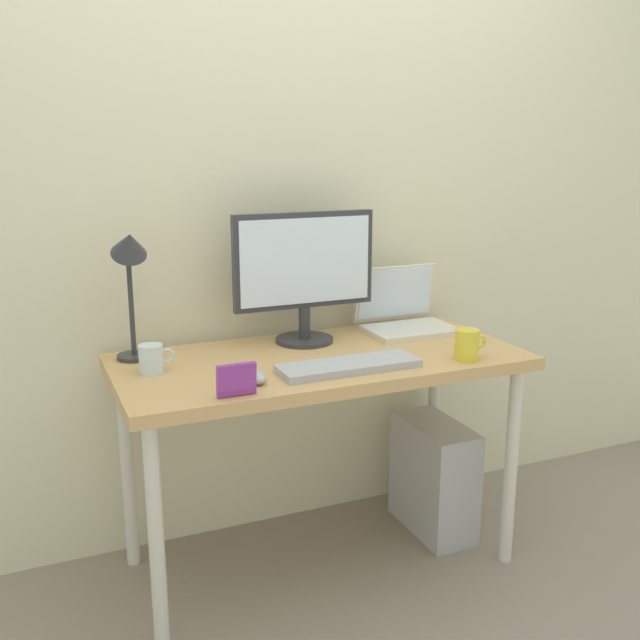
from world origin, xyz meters
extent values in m
plane|color=gray|center=(0.00, 0.00, 0.00)|extent=(6.00, 6.00, 0.00)
cube|color=beige|center=(0.00, 0.37, 1.30)|extent=(4.40, 0.04, 2.60)
cube|color=tan|center=(0.00, 0.00, 0.73)|extent=(1.32, 0.62, 0.04)
cylinder|color=silver|center=(-0.60, -0.25, 0.35)|extent=(0.04, 0.04, 0.71)
cylinder|color=silver|center=(0.60, -0.25, 0.35)|extent=(0.04, 0.04, 0.71)
cylinder|color=silver|center=(-0.60, 0.25, 0.35)|extent=(0.04, 0.04, 0.71)
cylinder|color=silver|center=(0.60, 0.25, 0.35)|extent=(0.04, 0.04, 0.71)
cylinder|color=#333338|center=(0.02, 0.18, 0.75)|extent=(0.20, 0.20, 0.01)
cylinder|color=#333338|center=(0.02, 0.18, 0.82)|extent=(0.04, 0.04, 0.11)
cube|color=#333338|center=(0.02, 0.18, 1.03)|extent=(0.50, 0.03, 0.32)
cube|color=white|center=(0.02, 0.16, 1.03)|extent=(0.46, 0.01, 0.29)
cube|color=silver|center=(0.42, 0.14, 0.76)|extent=(0.32, 0.22, 0.02)
cube|color=silver|center=(0.42, 0.26, 0.87)|extent=(0.32, 0.05, 0.21)
cube|color=white|center=(0.42, 0.26, 0.87)|extent=(0.30, 0.03, 0.18)
cylinder|color=#333338|center=(-0.56, 0.21, 0.75)|extent=(0.11, 0.11, 0.01)
cylinder|color=#333338|center=(-0.56, 0.21, 0.93)|extent=(0.02, 0.02, 0.33)
cone|color=#333338|center=(-0.56, 0.17, 1.12)|extent=(0.11, 0.14, 0.13)
cube|color=#B2B2B7|center=(0.02, -0.17, 0.76)|extent=(0.44, 0.14, 0.02)
ellipsoid|color=#B2B2B7|center=(-0.28, -0.18, 0.76)|extent=(0.06, 0.09, 0.03)
cylinder|color=yellow|center=(0.41, -0.22, 0.80)|extent=(0.08, 0.08, 0.10)
torus|color=yellow|center=(0.46, -0.22, 0.80)|extent=(0.05, 0.01, 0.05)
cylinder|color=silver|center=(-0.54, 0.04, 0.79)|extent=(0.07, 0.07, 0.09)
torus|color=silver|center=(-0.49, 0.04, 0.80)|extent=(0.05, 0.01, 0.05)
cube|color=purple|center=(-0.36, -0.26, 0.80)|extent=(0.11, 0.02, 0.09)
cube|color=#B2B2B7|center=(0.48, 0.04, 0.21)|extent=(0.18, 0.36, 0.42)
camera|label=1|loc=(-0.90, -2.09, 1.43)|focal=40.98mm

